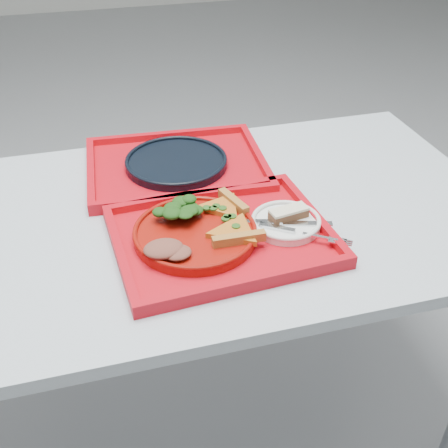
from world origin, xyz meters
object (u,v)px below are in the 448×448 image
Objects in this scene: navy_plate at (176,163)px; dinner_plate at (195,235)px; tray_main at (222,239)px; tray_far at (177,168)px; dessert_bar at (289,213)px.

dinner_plate is at bearing -94.23° from navy_plate.
dinner_plate is (-0.05, 0.01, 0.02)m from tray_main.
tray_far is (-0.03, 0.33, 0.00)m from tray_main.
dinner_plate reaches higher than tray_far.
tray_far is 5.04× the size of dessert_bar.
tray_far is 0.32m from dinner_plate.
tray_main is at bearing 173.91° from dessert_bar.
tray_far is at bearing 85.77° from dinner_plate.
tray_far is at bearing 0.00° from navy_plate.
tray_main and tray_far have the same top height.
dessert_bar reaches higher than tray_far.
navy_plate is at bearing 91.91° from tray_main.
tray_main is at bearing -10.30° from dinner_plate.
navy_plate is 0.37m from dessert_bar.
tray_far is 1.73× the size of dinner_plate.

